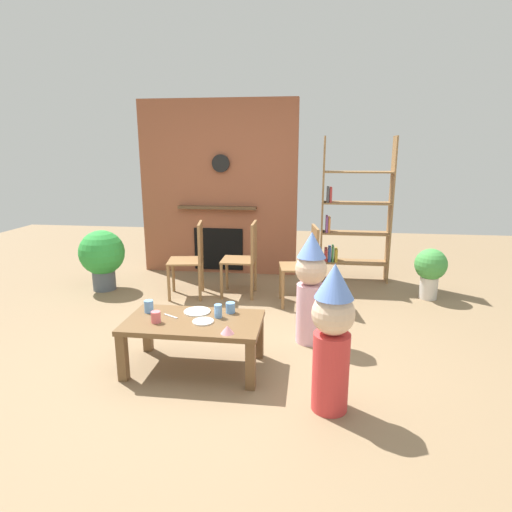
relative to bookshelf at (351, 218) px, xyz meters
name	(u,v)px	position (x,y,z in m)	size (l,w,h in m)	color
ground_plane	(233,354)	(-1.16, -2.40, -0.85)	(12.00, 12.00, 0.00)	#846B4C
brick_fireplace_feature	(219,189)	(-1.82, 0.20, 0.34)	(2.20, 0.28, 2.40)	#935138
bookshelf	(351,218)	(0.00, 0.00, 0.00)	(0.90, 0.28, 1.90)	olive
coffee_table	(194,328)	(-1.42, -2.67, -0.51)	(1.08, 0.60, 0.42)	brown
paper_cup_near_left	(218,311)	(-1.24, -2.59, -0.39)	(0.06, 0.06, 0.11)	#669EE0
paper_cup_near_right	(231,308)	(-1.16, -2.48, -0.40)	(0.08, 0.08, 0.09)	#669EE0
paper_cup_center	(156,317)	(-1.70, -2.76, -0.40)	(0.07, 0.07, 0.09)	#E5666B
paper_cup_far_left	(149,306)	(-1.83, -2.56, -0.39)	(0.07, 0.07, 0.10)	#669EE0
paper_plate_front	(203,321)	(-1.33, -2.71, -0.43)	(0.17, 0.17, 0.01)	white
paper_plate_rear	(197,312)	(-1.43, -2.51, -0.43)	(0.22, 0.22, 0.01)	white
birthday_cake_slice	(227,330)	(-1.10, -2.89, -0.41)	(0.10, 0.10, 0.06)	pink
table_fork	(171,316)	(-1.62, -2.62, -0.44)	(0.15, 0.02, 0.01)	silver
child_with_cone_hat	(332,335)	(-0.36, -3.10, -0.31)	(0.28, 0.28, 1.03)	#D13838
child_in_pink	(311,285)	(-0.51, -2.05, -0.31)	(0.28, 0.28, 1.03)	#EAB2C6
dining_chair_left	(193,255)	(-1.90, -0.94, -0.34)	(0.46, 0.46, 0.90)	olive
dining_chair_middle	(246,254)	(-1.28, -0.83, -0.34)	(0.41, 0.41, 0.90)	olive
dining_chair_right	(306,261)	(-0.56, -1.03, -0.34)	(0.45, 0.45, 0.90)	olive
potted_plant_tall	(430,269)	(0.89, -0.67, -0.49)	(0.37, 0.37, 0.61)	beige
potted_plant_short	(102,255)	(-3.10, -0.84, -0.41)	(0.56, 0.56, 0.76)	#4C5660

